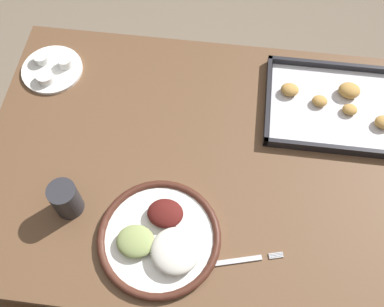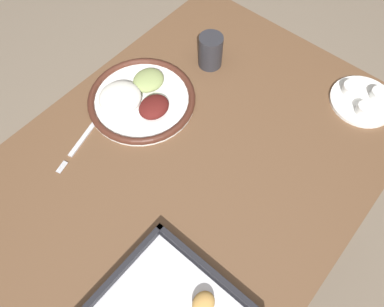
% 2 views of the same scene
% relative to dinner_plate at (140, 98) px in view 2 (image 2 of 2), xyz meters
% --- Properties ---
extents(ground_plane, '(8.00, 8.00, 0.00)m').
position_rel_dinner_plate_xyz_m(ground_plane, '(0.07, 0.23, -0.77)').
color(ground_plane, '#7A6B59').
extents(dining_table, '(1.17, 0.83, 0.76)m').
position_rel_dinner_plate_xyz_m(dining_table, '(0.07, 0.23, -0.13)').
color(dining_table, brown).
rests_on(dining_table, ground_plane).
extents(dinner_plate, '(0.30, 0.30, 0.05)m').
position_rel_dinner_plate_xyz_m(dinner_plate, '(0.00, 0.00, 0.00)').
color(dinner_plate, white).
rests_on(dinner_plate, dining_table).
extents(fork, '(0.19, 0.06, 0.00)m').
position_rel_dinner_plate_xyz_m(fork, '(0.20, -0.03, -0.01)').
color(fork, silver).
rests_on(fork, dining_table).
extents(saucer_plate, '(0.18, 0.18, 0.04)m').
position_rel_dinner_plate_xyz_m(saucer_plate, '(-0.40, 0.48, -0.00)').
color(saucer_plate, white).
rests_on(saucer_plate, dining_table).
extents(drinking_cup, '(0.07, 0.07, 0.10)m').
position_rel_dinner_plate_xyz_m(drinking_cup, '(-0.24, 0.06, 0.04)').
color(drinking_cup, '#28282D').
rests_on(drinking_cup, dining_table).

